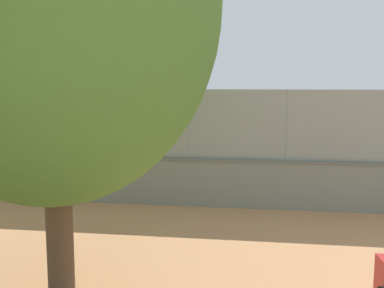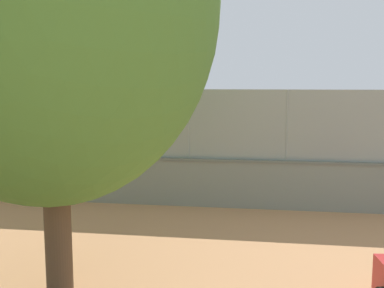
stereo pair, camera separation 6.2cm
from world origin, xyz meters
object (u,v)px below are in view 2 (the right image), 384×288
at_px(player_near_wall_returning, 195,134).
at_px(sports_ball, 179,137).
at_px(player_crossing_court, 171,156).
at_px(tree_behind_wall_right, 49,2).

xyz_separation_m(player_near_wall_returning, sports_ball, (0.77, 0.59, -0.13)).
bearing_deg(player_crossing_court, player_near_wall_returning, -86.80).
height_order(player_crossing_court, sports_ball, player_crossing_court).
xyz_separation_m(player_near_wall_returning, player_crossing_court, (-0.44, 7.83, -0.00)).
relative_size(player_crossing_court, tree_behind_wall_right, 0.19).
bearing_deg(tree_behind_wall_right, sports_ball, -85.49).
height_order(player_near_wall_returning, sports_ball, player_near_wall_returning).
xyz_separation_m(player_crossing_court, tree_behind_wall_right, (-0.16, 10.14, 4.42)).
distance_m(sports_ball, tree_behind_wall_right, 18.02).
bearing_deg(player_near_wall_returning, tree_behind_wall_right, 91.91).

